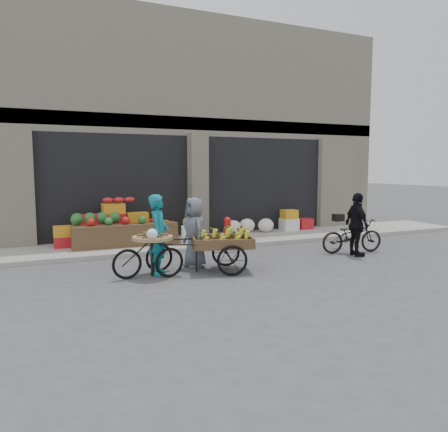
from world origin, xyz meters
name	(u,v)px	position (x,y,z in m)	size (l,w,h in m)	color
ground	(282,274)	(0.00, 0.00, 0.00)	(80.00, 80.00, 0.00)	#424244
sidewalk	(209,241)	(0.00, 4.10, 0.06)	(18.00, 2.20, 0.12)	gray
building	(168,137)	(0.00, 8.03, 3.37)	(14.00, 6.45, 7.00)	beige
fruit_display	(122,224)	(-2.48, 4.38, 0.67)	(3.10, 1.12, 1.24)	red
pineapple_bin	(191,235)	(-0.75, 3.60, 0.37)	(0.52, 0.52, 0.50)	silver
fire_hydrant	(227,228)	(0.35, 3.55, 0.50)	(0.22, 0.22, 0.71)	#A5140F
orange_bucket	(244,235)	(0.85, 3.50, 0.27)	(0.32, 0.32, 0.30)	orange
right_bay_goods	(275,223)	(2.61, 4.70, 0.41)	(3.35, 0.60, 0.70)	silver
seated_person	(197,224)	(-0.35, 4.20, 0.58)	(0.45, 0.35, 0.93)	black
banana_cart	(220,241)	(-1.10, 0.76, 0.67)	(2.34, 1.43, 0.91)	brown
vendor_woman	(159,235)	(-2.38, 1.03, 0.84)	(0.62, 0.40, 1.69)	#0F6B76
tricycle_cart	(152,249)	(-2.55, 0.95, 0.57)	(1.45, 0.92, 0.95)	#9E7F51
vendor_grey	(194,232)	(-1.45, 1.39, 0.79)	(0.77, 0.50, 1.58)	slate
bicycle	(352,236)	(2.91, 1.24, 0.45)	(0.60, 1.72, 0.90)	black
cyclist	(357,225)	(2.71, 0.84, 0.81)	(0.94, 0.39, 1.61)	black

